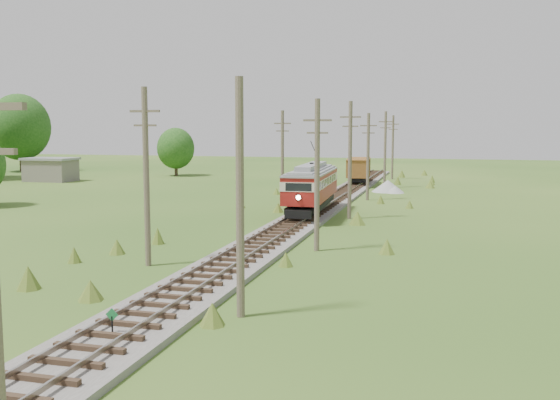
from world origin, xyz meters
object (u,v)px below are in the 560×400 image
(switch_marker, at_px, (112,321))
(gravel_pile, at_px, (389,186))
(gondola, at_px, (359,169))
(streetcar, at_px, (312,184))

(switch_marker, bearing_deg, gravel_pile, 84.90)
(switch_marker, relative_size, gravel_pile, 0.28)
(gondola, bearing_deg, switch_marker, -95.99)
(switch_marker, relative_size, streetcar, 0.09)
(streetcar, xyz_separation_m, gravel_pile, (4.33, 20.25, -1.92))
(streetcar, bearing_deg, switch_marker, -93.33)
(switch_marker, distance_m, gravel_pile, 50.95)
(switch_marker, height_order, gravel_pile, gravel_pile)
(switch_marker, xyz_separation_m, gravel_pile, (4.53, 50.74, -0.01))
(gravel_pile, bearing_deg, switch_marker, -95.10)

